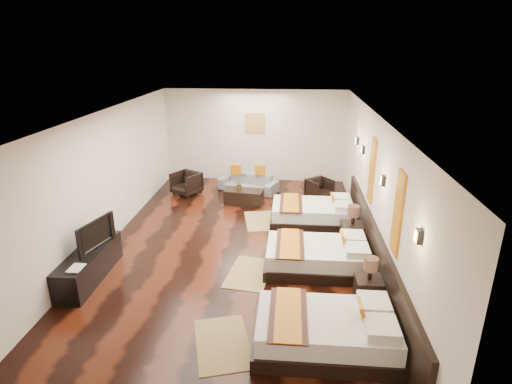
# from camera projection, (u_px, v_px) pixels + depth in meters

# --- Properties ---
(floor) EXTENTS (5.50, 9.50, 0.01)m
(floor) POSITION_uv_depth(u_px,v_px,m) (235.00, 248.00, 8.77)
(floor) COLOR black
(floor) RESTS_ON ground
(ceiling) EXTENTS (5.50, 9.50, 0.01)m
(ceiling) POSITION_uv_depth(u_px,v_px,m) (233.00, 116.00, 7.82)
(ceiling) COLOR white
(ceiling) RESTS_ON floor
(back_wall) EXTENTS (5.50, 0.01, 2.80)m
(back_wall) POSITION_uv_depth(u_px,v_px,m) (255.00, 136.00, 12.74)
(back_wall) COLOR silver
(back_wall) RESTS_ON floor
(left_wall) EXTENTS (0.01, 9.50, 2.80)m
(left_wall) POSITION_uv_depth(u_px,v_px,m) (101.00, 182.00, 8.51)
(left_wall) COLOR silver
(left_wall) RESTS_ON floor
(right_wall) EXTENTS (0.01, 9.50, 2.80)m
(right_wall) POSITION_uv_depth(u_px,v_px,m) (374.00, 190.00, 8.07)
(right_wall) COLOR silver
(right_wall) RESTS_ON floor
(headboard_panel) EXTENTS (0.08, 6.60, 0.90)m
(headboard_panel) POSITION_uv_depth(u_px,v_px,m) (375.00, 253.00, 7.64)
(headboard_panel) COLOR black
(headboard_panel) RESTS_ON floor
(bed_near) EXTENTS (2.02, 1.27, 0.77)m
(bed_near) POSITION_uv_depth(u_px,v_px,m) (327.00, 331.00, 5.86)
(bed_near) COLOR black
(bed_near) RESTS_ON floor
(bed_mid) EXTENTS (2.00, 1.26, 0.76)m
(bed_mid) POSITION_uv_depth(u_px,v_px,m) (319.00, 256.00, 7.91)
(bed_mid) COLOR black
(bed_mid) RESTS_ON floor
(bed_far) EXTENTS (1.98, 1.25, 0.76)m
(bed_far) POSITION_uv_depth(u_px,v_px,m) (314.00, 213.00, 9.92)
(bed_far) COLOR black
(bed_far) RESTS_ON floor
(nightstand_a) EXTENTS (0.43, 0.43, 0.86)m
(nightstand_a) POSITION_uv_depth(u_px,v_px,m) (368.00, 288.00, 6.81)
(nightstand_a) COLOR black
(nightstand_a) RESTS_ON floor
(nightstand_b) EXTENTS (0.47, 0.47, 0.92)m
(nightstand_b) POSITION_uv_depth(u_px,v_px,m) (352.00, 232.00, 8.77)
(nightstand_b) COLOR black
(nightstand_b) RESTS_ON floor
(jute_mat_near) EXTENTS (1.05, 1.36, 0.01)m
(jute_mat_near) POSITION_uv_depth(u_px,v_px,m) (223.00, 343.00, 6.00)
(jute_mat_near) COLOR #94794B
(jute_mat_near) RESTS_ON floor
(jute_mat_mid) EXTENTS (0.91, 1.30, 0.01)m
(jute_mat_mid) POSITION_uv_depth(u_px,v_px,m) (249.00, 273.00, 7.82)
(jute_mat_mid) COLOR #94794B
(jute_mat_mid) RESTS_ON floor
(jute_mat_far) EXTENTS (0.96, 1.32, 0.01)m
(jute_mat_far) POSITION_uv_depth(u_px,v_px,m) (261.00, 221.00, 10.12)
(jute_mat_far) COLOR #94794B
(jute_mat_far) RESTS_ON floor
(tv_console) EXTENTS (0.50, 1.80, 0.55)m
(tv_console) POSITION_uv_depth(u_px,v_px,m) (89.00, 265.00, 7.58)
(tv_console) COLOR black
(tv_console) RESTS_ON floor
(tv) EXTENTS (0.36, 0.96, 0.55)m
(tv) POSITION_uv_depth(u_px,v_px,m) (92.00, 233.00, 7.55)
(tv) COLOR black
(tv) RESTS_ON tv_console
(book) EXTENTS (0.23, 0.31, 0.03)m
(book) POSITION_uv_depth(u_px,v_px,m) (70.00, 268.00, 6.90)
(book) COLOR black
(book) RESTS_ON tv_console
(figurine) EXTENTS (0.38, 0.38, 0.32)m
(figurine) POSITION_uv_depth(u_px,v_px,m) (103.00, 226.00, 8.11)
(figurine) COLOR brown
(figurine) RESTS_ON tv_console
(sofa) EXTENTS (1.83, 1.22, 0.50)m
(sofa) POSITION_uv_depth(u_px,v_px,m) (248.00, 183.00, 12.09)
(sofa) COLOR slate
(sofa) RESTS_ON floor
(armchair_left) EXTENTS (0.95, 0.96, 0.64)m
(armchair_left) POSITION_uv_depth(u_px,v_px,m) (186.00, 183.00, 11.83)
(armchair_left) COLOR black
(armchair_left) RESTS_ON floor
(armchair_right) EXTENTS (0.86, 0.86, 0.57)m
(armchair_right) POSITION_uv_depth(u_px,v_px,m) (319.00, 189.00, 11.50)
(armchair_right) COLOR black
(armchair_right) RESTS_ON floor
(coffee_table) EXTENTS (1.06, 0.64, 0.40)m
(coffee_table) POSITION_uv_depth(u_px,v_px,m) (244.00, 197.00, 11.12)
(coffee_table) COLOR black
(coffee_table) RESTS_ON floor
(table_plant) EXTENTS (0.26, 0.23, 0.25)m
(table_plant) POSITION_uv_depth(u_px,v_px,m) (239.00, 185.00, 11.07)
(table_plant) COLOR #225B1E
(table_plant) RESTS_ON coffee_table
(orange_panel_a) EXTENTS (0.04, 0.40, 1.30)m
(orange_panel_a) POSITION_uv_depth(u_px,v_px,m) (398.00, 213.00, 6.19)
(orange_panel_a) COLOR #D86014
(orange_panel_a) RESTS_ON right_wall
(orange_panel_b) EXTENTS (0.04, 0.40, 1.30)m
(orange_panel_b) POSITION_uv_depth(u_px,v_px,m) (372.00, 170.00, 8.25)
(orange_panel_b) COLOR #D86014
(orange_panel_b) RESTS_ON right_wall
(sconce_near) EXTENTS (0.07, 0.12, 0.18)m
(sconce_near) POSITION_uv_depth(u_px,v_px,m) (418.00, 236.00, 5.11)
(sconce_near) COLOR black
(sconce_near) RESTS_ON right_wall
(sconce_mid) EXTENTS (0.07, 0.12, 0.18)m
(sconce_mid) POSITION_uv_depth(u_px,v_px,m) (383.00, 181.00, 7.17)
(sconce_mid) COLOR black
(sconce_mid) RESTS_ON right_wall
(sconce_far) EXTENTS (0.07, 0.12, 0.18)m
(sconce_far) POSITION_uv_depth(u_px,v_px,m) (363.00, 150.00, 9.23)
(sconce_far) COLOR black
(sconce_far) RESTS_ON right_wall
(sconce_lounge) EXTENTS (0.07, 0.12, 0.18)m
(sconce_lounge) POSITION_uv_depth(u_px,v_px,m) (357.00, 141.00, 10.08)
(sconce_lounge) COLOR black
(sconce_lounge) RESTS_ON right_wall
(gold_artwork) EXTENTS (0.60, 0.04, 0.60)m
(gold_artwork) POSITION_uv_depth(u_px,v_px,m) (255.00, 123.00, 12.59)
(gold_artwork) COLOR #AD873F
(gold_artwork) RESTS_ON back_wall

